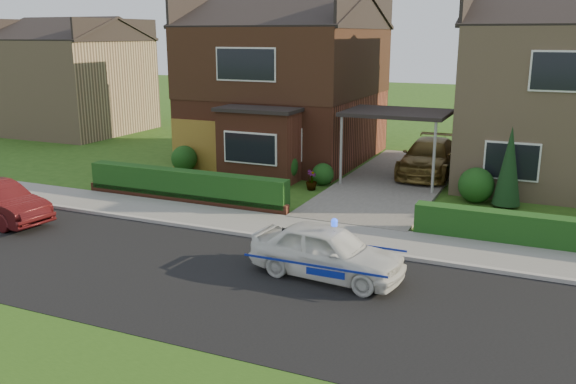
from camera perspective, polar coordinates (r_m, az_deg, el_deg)
The scene contains 23 objects.
ground at distance 13.80m, azimuth -1.52°, elevation -9.13°, with size 120.00×120.00×0.00m, color #264B14.
road at distance 13.80m, azimuth -1.52°, elevation -9.13°, with size 60.00×6.00×0.02m, color black.
kerb at distance 16.39m, azimuth 3.05°, elevation -5.00°, with size 60.00×0.16×0.12m, color #9E9993.
sidewalk at distance 17.33m, azimuth 4.29°, elevation -3.96°, with size 60.00×2.00×0.10m, color slate.
driveway at distance 23.70m, azimuth 9.91°, elevation 0.98°, with size 3.80×12.00×0.12m, color #666059.
house_left at distance 27.74m, azimuth -0.09°, elevation 11.00°, with size 7.50×9.53×7.25m.
house_right at distance 25.48m, azimuth 24.89°, elevation 9.01°, with size 7.50×8.06×7.25m.
carport_link at distance 23.20m, azimuth 10.16°, elevation 7.20°, with size 3.80×3.00×2.77m.
garage_door at distance 25.77m, azimuth -8.70°, elevation 4.36°, with size 2.20×0.10×2.10m, color brown.
dwarf_wall at distance 20.84m, azimuth -9.75°, elevation -0.56°, with size 7.70×0.25×0.36m, color brown.
hedge_left at distance 21.01m, azimuth -9.51°, elevation -0.94°, with size 7.50×0.55×0.90m, color #163B12.
hedge_right at distance 17.66m, azimuth 23.82°, elevation -5.03°, with size 7.50×0.55×0.80m, color #163B12.
shrub_left_far at distance 25.62m, azimuth -9.69°, elevation 3.10°, with size 1.08×1.08×1.08m, color #163B12.
shrub_left_mid at distance 23.28m, azimuth -0.66°, elevation 2.46°, with size 1.32×1.32×1.32m, color #163B12.
shrub_left_near at distance 23.00m, azimuth 3.28°, elevation 1.68°, with size 0.84×0.84×0.84m, color #163B12.
shrub_right_near at distance 21.51m, azimuth 17.20°, elevation 0.62°, with size 1.20×1.20×1.20m, color #163B12.
conifer_a at distance 21.08m, azimuth 19.97°, elevation 2.07°, with size 0.90×0.90×2.60m, color black.
neighbour_left at distance 37.51m, azimuth -19.25°, elevation 9.28°, with size 6.50×7.00×5.20m, color tan.
police_car at distance 14.29m, azimuth 3.67°, elevation -5.61°, with size 3.38×3.80×1.42m.
driveway_car at distance 24.81m, azimuth 13.10°, elevation 3.19°, with size 1.93×4.74×1.37m, color brown.
potted_plant_a at distance 21.52m, azimuth -9.45°, elevation 0.49°, with size 0.40×0.27×0.76m, color gray.
potted_plant_b at distance 23.07m, azimuth -13.49°, elevation 1.27°, with size 0.35×0.44×0.79m, color gray.
potted_plant_c at distance 22.22m, azimuth 2.21°, elevation 1.08°, with size 0.41×0.41×0.73m, color gray.
Camera 1 is at (5.43, -11.41, 5.55)m, focal length 38.00 mm.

